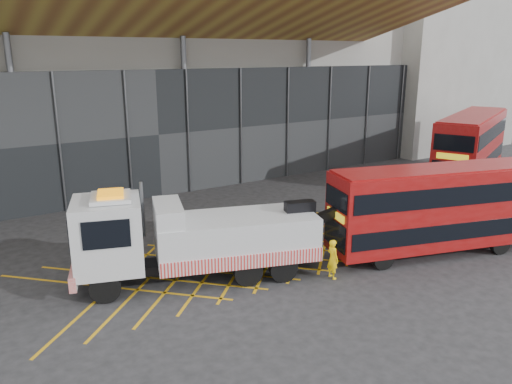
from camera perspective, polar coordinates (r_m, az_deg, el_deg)
ground_plane at (r=22.55m, az=-4.40°, el=-7.87°), size 120.00×120.00×0.00m
road_markings at (r=24.53m, az=3.88°, el=-5.85°), size 24.76×7.16×0.01m
construction_building at (r=38.47m, az=-15.67°, el=15.06°), size 55.00×23.97×18.00m
east_building at (r=53.99m, az=18.61°, el=15.91°), size 15.00×12.00×20.00m
recovery_truck at (r=20.22m, az=-7.57°, el=-5.15°), size 11.33×5.60×3.99m
bus_towed at (r=24.05m, az=19.90°, el=-1.55°), size 10.20×5.02×4.06m
bus_second at (r=39.18m, az=23.37°, el=5.08°), size 11.89×7.32×4.82m
worker at (r=20.81m, az=8.76°, el=-7.57°), size 0.43×0.63×1.67m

